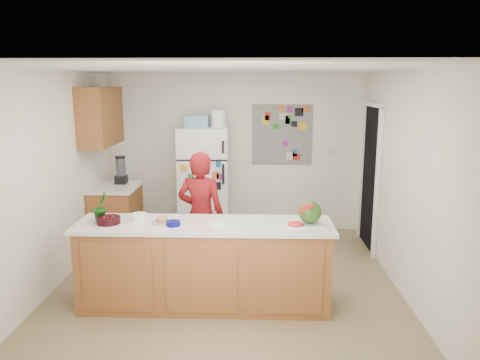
{
  "coord_description": "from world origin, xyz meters",
  "views": [
    {
      "loc": [
        0.33,
        -5.16,
        2.35
      ],
      "look_at": [
        0.15,
        0.2,
        1.24
      ],
      "focal_mm": 35.0,
      "sensor_mm": 36.0,
      "label": 1
    }
  ],
  "objects_px": {
    "watermelon": "(310,212)",
    "cherry_bowl": "(109,220)",
    "refrigerator": "(205,182)",
    "person": "(201,216)"
  },
  "relations": [
    {
      "from": "refrigerator",
      "to": "watermelon",
      "type": "height_order",
      "value": "refrigerator"
    },
    {
      "from": "watermelon",
      "to": "cherry_bowl",
      "type": "bearing_deg",
      "value": -178.85
    },
    {
      "from": "refrigerator",
      "to": "cherry_bowl",
      "type": "height_order",
      "value": "refrigerator"
    },
    {
      "from": "person",
      "to": "watermelon",
      "type": "distance_m",
      "value": 1.45
    },
    {
      "from": "refrigerator",
      "to": "watermelon",
      "type": "relative_size",
      "value": 7.14
    },
    {
      "from": "person",
      "to": "refrigerator",
      "type": "bearing_deg",
      "value": -75.42
    },
    {
      "from": "watermelon",
      "to": "refrigerator",
      "type": "bearing_deg",
      "value": 119.48
    },
    {
      "from": "person",
      "to": "cherry_bowl",
      "type": "distance_m",
      "value": 1.19
    },
    {
      "from": "refrigerator",
      "to": "person",
      "type": "distance_m",
      "value": 1.64
    },
    {
      "from": "person",
      "to": "watermelon",
      "type": "height_order",
      "value": "person"
    }
  ]
}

